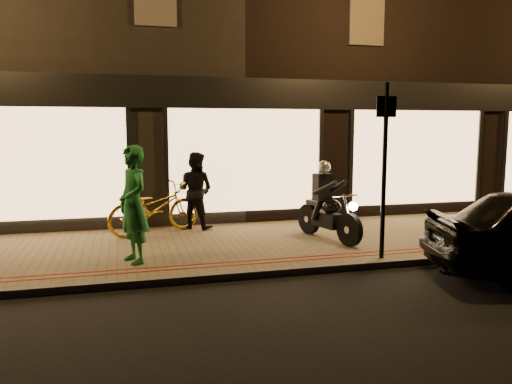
{
  "coord_description": "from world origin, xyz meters",
  "views": [
    {
      "loc": [
        -2.77,
        -7.37,
        2.38
      ],
      "look_at": [
        -0.25,
        2.12,
        1.1
      ],
      "focal_mm": 35.0,
      "sensor_mm": 36.0,
      "label": 1
    }
  ],
  "objects_px": {
    "sign_post": "(385,162)",
    "person_green": "(133,204)",
    "motorcycle": "(327,209)",
    "bicycle_gold": "(154,208)"
  },
  "relations": [
    {
      "from": "person_green",
      "to": "motorcycle",
      "type": "bearing_deg",
      "value": 79.28
    },
    {
      "from": "sign_post",
      "to": "person_green",
      "type": "relative_size",
      "value": 1.52
    },
    {
      "from": "sign_post",
      "to": "bicycle_gold",
      "type": "distance_m",
      "value": 4.92
    },
    {
      "from": "motorcycle",
      "to": "sign_post",
      "type": "bearing_deg",
      "value": -92.89
    },
    {
      "from": "motorcycle",
      "to": "sign_post",
      "type": "distance_m",
      "value": 1.95
    },
    {
      "from": "sign_post",
      "to": "person_green",
      "type": "distance_m",
      "value": 4.3
    },
    {
      "from": "bicycle_gold",
      "to": "sign_post",
      "type": "bearing_deg",
      "value": -152.57
    },
    {
      "from": "motorcycle",
      "to": "bicycle_gold",
      "type": "relative_size",
      "value": 0.91
    },
    {
      "from": "motorcycle",
      "to": "sign_post",
      "type": "xyz_separation_m",
      "value": [
        0.35,
        -1.6,
        1.06
      ]
    },
    {
      "from": "motorcycle",
      "to": "bicycle_gold",
      "type": "bearing_deg",
      "value": 141.05
    }
  ]
}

